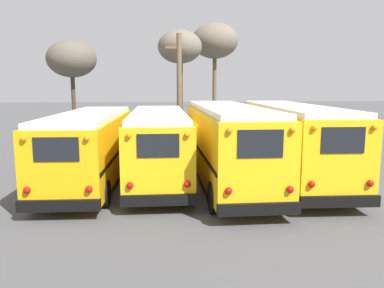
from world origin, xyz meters
TOP-DOWN VIEW (x-y plane):
  - ground_plane at (0.00, 0.00)m, footprint 160.00×160.00m
  - school_bus_0 at (-4.33, -0.68)m, footprint 2.80×9.74m
  - school_bus_1 at (-1.44, -0.55)m, footprint 2.53×9.41m
  - school_bus_2 at (1.44, -1.15)m, footprint 2.61×10.65m
  - school_bus_3 at (4.33, -0.92)m, footprint 2.86×10.22m
  - utility_pole at (-0.07, 8.05)m, footprint 1.80×0.34m
  - bare_tree_0 at (3.13, 13.97)m, footprint 3.74×3.74m
  - bare_tree_1 at (-7.85, 12.43)m, footprint 3.65×3.65m
  - bare_tree_2 at (0.13, 10.59)m, footprint 3.14×3.14m
  - fence_line at (0.00, 5.68)m, footprint 16.71×0.06m

SIDE VIEW (x-z plane):
  - ground_plane at x=0.00m, z-range 0.00..0.00m
  - fence_line at x=0.00m, z-range 0.27..1.69m
  - school_bus_0 at x=-4.33m, z-range 0.13..3.12m
  - school_bus_1 at x=-1.44m, z-range 0.13..3.16m
  - school_bus_2 at x=1.44m, z-range 0.15..3.43m
  - school_bus_3 at x=4.33m, z-range 0.15..3.43m
  - utility_pole at x=-0.07m, z-range 0.11..7.55m
  - bare_tree_1 at x=-7.85m, z-range 2.31..9.77m
  - bare_tree_2 at x=0.13m, z-range 2.68..10.72m
  - bare_tree_0 at x=3.13m, z-range 3.06..12.14m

